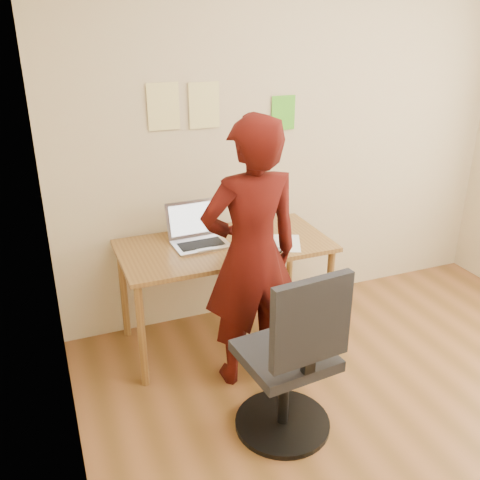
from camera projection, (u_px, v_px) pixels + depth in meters
name	position (u px, v px, depth m)	size (l,w,h in m)	color
room	(470.00, 213.00, 2.37)	(3.58, 3.58, 2.78)	brown
desk	(225.00, 256.00, 3.60)	(1.40, 0.70, 0.74)	olive
laptop	(198.00, 235.00, 3.56)	(0.37, 0.33, 0.26)	#B9B9C1
paper_sheet	(285.00, 243.00, 3.57)	(0.20, 0.29, 0.00)	white
phone	(274.00, 249.00, 3.47)	(0.13, 0.14, 0.01)	black
wall_note_left	(163.00, 107.00, 3.43)	(0.21, 0.00, 0.30)	#F1E590
wall_note_mid	(204.00, 105.00, 3.53)	(0.21, 0.00, 0.30)	#F1E590
wall_note_right	(283.00, 113.00, 3.76)	(0.18, 0.00, 0.24)	#53C12B
office_chair	(291.00, 367.00, 2.82)	(0.54, 0.54, 1.03)	black
person	(251.00, 256.00, 3.15)	(0.61, 0.40, 1.68)	#3C0B08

